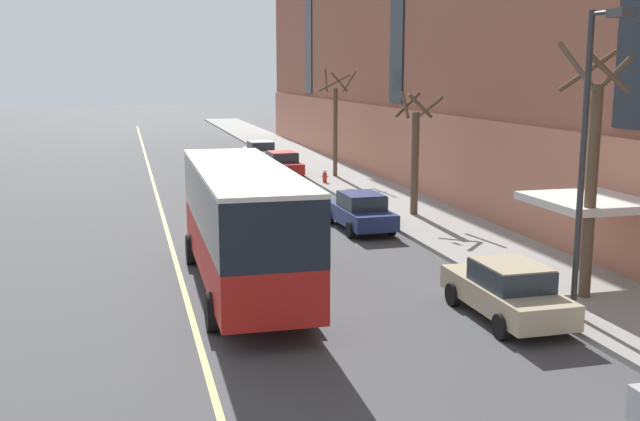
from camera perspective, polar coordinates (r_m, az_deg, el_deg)
name	(u,v)px	position (r m, az deg, el deg)	size (l,w,h in m)	color
ground_plane	(288,305)	(21.03, -2.44, -7.24)	(260.00, 260.00, 0.00)	#424244
sidewalk	(512,258)	(26.71, 14.45, -3.55)	(4.44, 160.00, 0.15)	gray
city_bus	(242,220)	(21.89, -5.95, -0.76)	(2.89, 10.72, 3.72)	red
parked_car_silver_0	(260,152)	(53.79, -4.58, 4.48)	(2.14, 4.30, 1.56)	#B7B7BC
parked_car_red_1	(282,164)	(46.65, -2.93, 3.57)	(2.10, 4.56, 1.56)	#B21E19
parked_car_champagne_2	(507,291)	(20.25, 14.05, -5.94)	(1.93, 4.47, 1.56)	#BCAD89
parked_car_navy_5	(360,211)	(30.72, 3.07, -0.05)	(2.01, 4.62, 1.56)	navy
street_tree_mid_block	(591,171)	(21.85, 19.98, 2.87)	(1.90, 1.90, 7.07)	brown
street_tree_far_uptown	(415,151)	(33.34, 7.27, 4.52)	(1.86, 1.63, 5.44)	brown
street_tree_far_downtown	(336,121)	(45.56, 1.22, 6.83)	(1.93, 2.02, 6.45)	brown
street_lamp	(589,137)	(19.79, 19.82, 5.30)	(0.36, 1.48, 7.75)	#2D2D30
fire_hydrant	(325,176)	(43.09, 0.37, 2.62)	(0.42, 0.24, 0.72)	red
lane_centerline	(182,283)	(23.52, -10.47, -5.47)	(0.16, 140.00, 0.01)	#E0D66B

